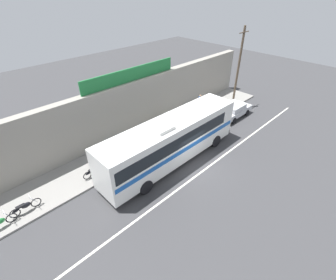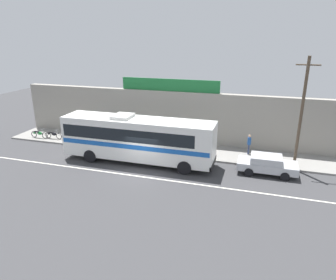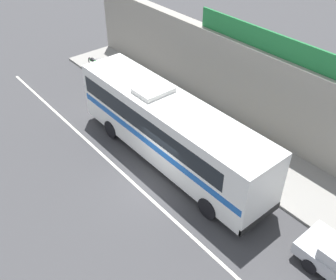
# 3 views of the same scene
# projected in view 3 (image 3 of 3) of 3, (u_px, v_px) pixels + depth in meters

# --- Properties ---
(ground_plane) EXTENTS (70.00, 70.00, 0.00)m
(ground_plane) POSITION_uv_depth(u_px,v_px,m) (154.00, 183.00, 18.87)
(ground_plane) COLOR #3A3A3D
(sidewalk_slab) EXTENTS (30.00, 3.60, 0.14)m
(sidewalk_slab) POSITION_uv_depth(u_px,v_px,m) (227.00, 140.00, 21.47)
(sidewalk_slab) COLOR gray
(sidewalk_slab) RESTS_ON ground_plane
(storefront_facade) EXTENTS (30.00, 0.70, 4.80)m
(storefront_facade) POSITION_uv_depth(u_px,v_px,m) (258.00, 92.00, 21.15)
(storefront_facade) COLOR gray
(storefront_facade) RESTS_ON ground_plane
(storefront_billboard) EXTENTS (9.15, 0.12, 1.10)m
(storefront_billboard) POSITION_uv_depth(u_px,v_px,m) (267.00, 41.00, 19.35)
(storefront_billboard) COLOR #1E7538
(storefront_billboard) RESTS_ON storefront_facade
(road_center_stripe) EXTENTS (30.00, 0.14, 0.01)m
(road_center_stripe) POSITION_uv_depth(u_px,v_px,m) (141.00, 190.00, 18.46)
(road_center_stripe) COLOR silver
(road_center_stripe) RESTS_ON ground_plane
(intercity_bus) EXTENTS (12.06, 2.68, 3.78)m
(intercity_bus) POSITION_uv_depth(u_px,v_px,m) (168.00, 127.00, 19.08)
(intercity_bus) COLOR white
(intercity_bus) RESTS_ON ground_plane
(motorcycle_blue) EXTENTS (1.86, 0.56, 0.94)m
(motorcycle_blue) POSITION_uv_depth(u_px,v_px,m) (95.00, 63.00, 28.09)
(motorcycle_blue) COLOR black
(motorcycle_blue) RESTS_ON sidewalk_slab
(motorcycle_black) EXTENTS (1.93, 0.56, 0.94)m
(motorcycle_black) POSITION_uv_depth(u_px,v_px,m) (148.00, 96.00, 24.39)
(motorcycle_black) COLOR black
(motorcycle_black) RESTS_ON sidewalk_slab
(motorcycle_purple) EXTENTS (1.83, 0.56, 0.94)m
(motorcycle_purple) POSITION_uv_depth(u_px,v_px,m) (108.00, 69.00, 27.29)
(motorcycle_purple) COLOR black
(motorcycle_purple) RESTS_ON sidewalk_slab
(pedestrian_by_curb) EXTENTS (0.30, 0.48, 1.57)m
(pedestrian_by_curb) POSITION_uv_depth(u_px,v_px,m) (256.00, 148.00, 19.37)
(pedestrian_by_curb) COLOR brown
(pedestrian_by_curb) RESTS_ON sidewalk_slab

